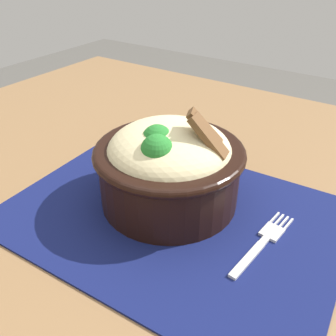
{
  "coord_description": "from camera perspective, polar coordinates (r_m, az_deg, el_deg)",
  "views": [
    {
      "loc": [
        0.17,
        -0.32,
        1.02
      ],
      "look_at": [
        -0.05,
        -0.0,
        0.78
      ],
      "focal_mm": 39.34,
      "sensor_mm": 36.0,
      "label": 1
    }
  ],
  "objects": [
    {
      "name": "table",
      "position": [
        0.51,
        4.84,
        -13.06
      ],
      "size": [
        1.23,
        0.93,
        0.73
      ],
      "color": "olive",
      "rests_on": "ground_plane"
    },
    {
      "name": "placemat",
      "position": [
        0.46,
        0.65,
        -7.21
      ],
      "size": [
        0.41,
        0.31,
        0.0
      ],
      "primitive_type": "cube",
      "rotation": [
        0.0,
        0.0,
        0.05
      ],
      "color": "#11194C",
      "rests_on": "table"
    },
    {
      "name": "bowl",
      "position": [
        0.45,
        -0.01,
        0.55
      ],
      "size": [
        0.2,
        0.2,
        0.13
      ],
      "color": "black",
      "rests_on": "placemat"
    },
    {
      "name": "fork",
      "position": [
        0.44,
        14.65,
        -10.87
      ],
      "size": [
        0.03,
        0.13,
        0.0
      ],
      "color": "silver",
      "rests_on": "placemat"
    }
  ]
}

